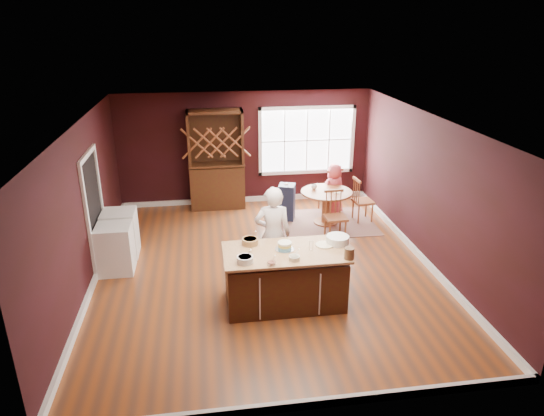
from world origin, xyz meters
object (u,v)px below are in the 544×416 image
at_px(kitchen_island, 285,279).
at_px(chair_north, 330,189).
at_px(toddler, 290,185).
at_px(seated_woman, 334,189).
at_px(chair_east, 363,199).
at_px(baker, 273,235).
at_px(washer, 115,249).
at_px(chair_south, 336,215).
at_px(layer_cake, 285,246).
at_px(dryer, 120,234).
at_px(hutch, 216,160).
at_px(dining_table, 326,201).
at_px(high_chair, 287,201).

xyz_separation_m(kitchen_island, chair_north, (1.72, 3.83, 0.10)).
bearing_deg(toddler, seated_woman, 9.24).
relative_size(chair_east, chair_north, 0.95).
height_order(baker, chair_north, baker).
relative_size(chair_north, washer, 1.22).
xyz_separation_m(chair_south, chair_north, (0.28, 1.58, 0.02)).
bearing_deg(chair_east, seated_woman, 41.83).
bearing_deg(washer, layer_cake, -26.82).
xyz_separation_m(layer_cake, dryer, (-2.81, 2.06, -0.53)).
relative_size(layer_cake, hutch, 0.13).
distance_m(chair_north, toddler, 1.14).
xyz_separation_m(dining_table, dryer, (-4.26, -0.95, -0.09)).
relative_size(kitchen_island, dining_table, 1.71).
relative_size(high_chair, hutch, 0.37).
bearing_deg(seated_woman, washer, -1.59).
bearing_deg(dryer, toddler, 20.29).
bearing_deg(dining_table, dryer, -167.46).
relative_size(chair_east, washer, 1.15).
relative_size(dining_table, chair_north, 1.05).
distance_m(baker, chair_east, 3.36).
bearing_deg(layer_cake, dryer, 143.74).
bearing_deg(washer, high_chair, 29.35).
bearing_deg(dryer, chair_north, 20.66).
height_order(chair_east, hutch, hutch).
distance_m(chair_east, chair_south, 1.21).
distance_m(kitchen_island, toddler, 3.51).
relative_size(seated_woman, hutch, 0.51).
xyz_separation_m(chair_south, high_chair, (-0.81, 1.16, -0.08)).
bearing_deg(chair_east, layer_cake, 137.17).
bearing_deg(chair_north, washer, 7.68).
xyz_separation_m(baker, hutch, (-0.79, 3.67, 0.31)).
bearing_deg(dining_table, baker, -123.47).
xyz_separation_m(chair_north, hutch, (-2.59, 0.59, 0.63)).
xyz_separation_m(dining_table, chair_south, (-0.01, -0.82, -0.02)).
distance_m(kitchen_island, chair_north, 4.20).
height_order(dining_table, washer, washer).
relative_size(chair_east, toddler, 3.89).
distance_m(toddler, hutch, 1.90).
xyz_separation_m(chair_south, toddler, (-0.74, 1.17, 0.30)).
height_order(chair_north, dryer, chair_north).
bearing_deg(high_chair, dining_table, -4.98).
height_order(chair_south, dryer, chair_south).
xyz_separation_m(chair_north, toddler, (-1.02, -0.41, 0.28)).
xyz_separation_m(layer_cake, chair_south, (1.44, 2.19, -0.47)).
bearing_deg(kitchen_island, dining_table, 64.67).
bearing_deg(chair_south, baker, -138.25).
xyz_separation_m(baker, chair_east, (2.38, 2.34, -0.35)).
xyz_separation_m(baker, chair_south, (1.52, 1.50, -0.35)).
xyz_separation_m(kitchen_island, dryer, (-2.80, 2.12, 0.01)).
xyz_separation_m(chair_east, high_chair, (-1.67, 0.32, -0.08)).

